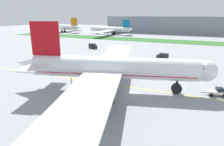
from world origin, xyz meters
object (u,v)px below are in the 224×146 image
object	(u,v)px
ground_crew_marshaller_front	(97,84)
ground_crew_wingwalker_starboard	(71,80)
pushback_tug	(217,92)
service_truck_baggage_loader	(93,46)
parked_airliner_far_centre	(111,29)
service_truck_catering_van	(203,64)
ground_crew_wingwalker_port	(61,132)
parked_airliner_far_left	(61,27)
service_truck_fuel_bowser	(163,57)
airliner_foreground	(111,68)

from	to	relation	value
ground_crew_marshaller_front	ground_crew_wingwalker_starboard	bearing A→B (deg)	176.88
pushback_tug	service_truck_baggage_loader	size ratio (longest dim) A/B	1.06
service_truck_baggage_loader	parked_airliner_far_centre	size ratio (longest dim) A/B	0.08
service_truck_catering_van	parked_airliner_far_centre	world-z (taller)	parked_airliner_far_centre
ground_crew_wingwalker_port	ground_crew_marshaller_front	bearing A→B (deg)	103.85
ground_crew_wingwalker_port	parked_airliner_far_left	bearing A→B (deg)	127.57
service_truck_baggage_loader	parked_airliner_far_centre	xyz separation A→B (m)	(-26.23, 85.58, 3.48)
pushback_tug	parked_airliner_far_centre	size ratio (longest dim) A/B	0.08
ground_crew_wingwalker_starboard	service_truck_fuel_bowser	world-z (taller)	service_truck_fuel_bowser
pushback_tug	ground_crew_wingwalker_port	xyz separation A→B (m)	(-25.17, -31.90, -0.00)
service_truck_baggage_loader	service_truck_fuel_bowser	distance (m)	47.77
airliner_foreground	ground_crew_marshaller_front	xyz separation A→B (m)	(-4.38, 0.41, -5.23)
airliner_foreground	ground_crew_marshaller_front	size ratio (longest dim) A/B	48.62
airliner_foreground	ground_crew_wingwalker_starboard	size ratio (longest dim) A/B	54.31
service_truck_catering_van	parked_airliner_far_left	distance (m)	186.23
ground_crew_wingwalker_port	parked_airliner_far_centre	world-z (taller)	parked_airliner_far_centre
service_truck_baggage_loader	service_truck_fuel_bowser	size ratio (longest dim) A/B	1.14
parked_airliner_far_left	parked_airliner_far_centre	bearing A→B (deg)	-0.37
airliner_foreground	service_truck_fuel_bowser	bearing A→B (deg)	82.45
ground_crew_wingwalker_port	service_truck_baggage_loader	world-z (taller)	service_truck_baggage_loader
service_truck_catering_van	service_truck_fuel_bowser	bearing A→B (deg)	159.66
ground_crew_marshaller_front	parked_airliner_far_centre	size ratio (longest dim) A/B	0.02
airliner_foreground	ground_crew_wingwalker_port	world-z (taller)	airliner_foreground
pushback_tug	service_truck_catering_van	size ratio (longest dim) A/B	1.10
service_truck_baggage_loader	ground_crew_wingwalker_starboard	bearing A→B (deg)	-66.48
pushback_tug	ground_crew_marshaller_front	world-z (taller)	pushback_tug
pushback_tug	ground_crew_wingwalker_port	world-z (taller)	pushback_tug
ground_crew_wingwalker_starboard	pushback_tug	bearing A→B (deg)	9.62
service_truck_catering_van	parked_airliner_far_centre	bearing A→B (deg)	129.46
airliner_foreground	ground_crew_marshaller_front	distance (m)	6.83
ground_crew_marshaller_front	service_truck_fuel_bowser	xyz separation A→B (m)	(10.26, 43.95, 0.64)
ground_crew_marshaller_front	parked_airliner_far_centre	distance (m)	157.42
airliner_foreground	service_truck_baggage_loader	bearing A→B (deg)	123.31
parked_airliner_far_left	service_truck_fuel_bowser	bearing A→B (deg)	-36.94
service_truck_baggage_loader	service_truck_catering_van	xyz separation A→B (m)	(62.12, -21.74, -0.21)
ground_crew_marshaller_front	service_truck_fuel_bowser	world-z (taller)	service_truck_fuel_bowser
service_truck_fuel_bowser	parked_airliner_far_left	world-z (taller)	parked_airliner_far_left
service_truck_catering_van	parked_airliner_far_left	xyz separation A→B (m)	(-151.85, 107.73, 4.15)
airliner_foreground	parked_airliner_far_centre	distance (m)	159.50
ground_crew_wingwalker_port	service_truck_baggage_loader	xyz separation A→B (m)	(-40.98, 83.94, 0.65)
airliner_foreground	parked_airliner_far_left	distance (m)	194.72
ground_crew_wingwalker_port	service_truck_baggage_loader	bearing A→B (deg)	116.02
service_truck_baggage_loader	parked_airliner_far_left	xyz separation A→B (m)	(-89.73, 85.99, 3.94)
pushback_tug	ground_crew_wingwalker_starboard	bearing A→B (deg)	-170.38
ground_crew_wingwalker_port	parked_airliner_far_left	size ratio (longest dim) A/B	0.02
service_truck_fuel_bowser	parked_airliner_far_centre	distance (m)	123.79
ground_crew_wingwalker_port	ground_crew_wingwalker_starboard	world-z (taller)	ground_crew_wingwalker_port
ground_crew_wingwalker_port	ground_crew_marshaller_front	size ratio (longest dim) A/B	0.92
ground_crew_wingwalker_starboard	service_truck_baggage_loader	distance (m)	64.25
ground_crew_marshaller_front	ground_crew_wingwalker_starboard	distance (m)	9.31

